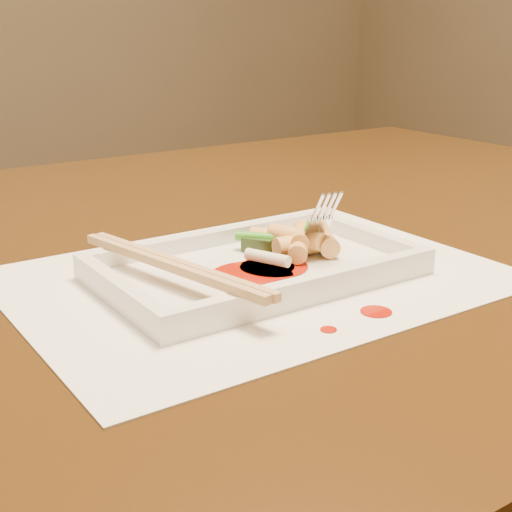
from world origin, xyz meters
TOP-DOWN VIEW (x-y plane):
  - table at (0.00, 0.00)m, footprint 1.40×0.90m
  - placemat at (-0.03, -0.14)m, footprint 0.40×0.30m
  - sauce_splatter_a at (-0.00, -0.25)m, footprint 0.02×0.02m
  - sauce_splatter_b at (-0.05, -0.26)m, footprint 0.01×0.01m
  - plate_base at (-0.03, -0.14)m, footprint 0.26×0.16m
  - plate_rim_far at (-0.03, -0.07)m, footprint 0.26×0.01m
  - plate_rim_near at (-0.03, -0.21)m, footprint 0.26×0.01m
  - plate_rim_left at (-0.16, -0.14)m, footprint 0.01×0.14m
  - plate_rim_right at (0.09, -0.14)m, footprint 0.01×0.14m
  - veg_piece at (0.00, -0.10)m, footprint 0.05×0.04m
  - scallion_white at (-0.03, -0.15)m, footprint 0.03×0.04m
  - scallion_green at (0.01, -0.12)m, footprint 0.07×0.07m
  - chopstick_a at (-0.11, -0.14)m, footprint 0.05×0.21m
  - chopstick_b at (-0.11, -0.14)m, footprint 0.05×0.21m
  - fork at (0.04, -0.12)m, footprint 0.09×0.10m
  - sauce_blob_0 at (-0.05, -0.16)m, footprint 0.07×0.07m
  - sauce_blob_1 at (-0.02, -0.15)m, footprint 0.06×0.06m
  - sauce_blob_2 at (-0.03, -0.15)m, footprint 0.05×0.05m
  - rice_cake_0 at (0.01, -0.11)m, footprint 0.04×0.05m
  - rice_cake_1 at (0.02, -0.14)m, footprint 0.05×0.03m
  - rice_cake_2 at (0.02, -0.13)m, footprint 0.03×0.05m
  - rice_cake_3 at (0.01, -0.14)m, footprint 0.04×0.04m
  - rice_cake_4 at (0.04, -0.14)m, footprint 0.04×0.05m
  - rice_cake_5 at (0.02, -0.13)m, footprint 0.04×0.05m
  - rice_cake_6 at (0.03, -0.12)m, footprint 0.05×0.02m

SIDE VIEW (x-z plane):
  - table at x=0.00m, z-range 0.27..1.02m
  - placemat at x=-0.03m, z-range 0.75..0.75m
  - sauce_splatter_a at x=0.00m, z-range 0.75..0.75m
  - sauce_splatter_b at x=-0.05m, z-range 0.75..0.75m
  - plate_base at x=-0.03m, z-range 0.75..0.76m
  - sauce_blob_0 at x=-0.05m, z-range 0.76..0.76m
  - sauce_blob_1 at x=-0.02m, z-range 0.76..0.76m
  - sauce_blob_2 at x=-0.03m, z-range 0.76..0.76m
  - plate_rim_far at x=-0.03m, z-range 0.76..0.77m
  - plate_rim_near at x=-0.03m, z-range 0.76..0.77m
  - plate_rim_left at x=-0.16m, z-range 0.76..0.77m
  - plate_rim_right at x=0.09m, z-range 0.76..0.77m
  - veg_piece at x=0.00m, z-range 0.76..0.77m
  - rice_cake_0 at x=0.01m, z-range 0.76..0.78m
  - rice_cake_1 at x=0.02m, z-range 0.76..0.78m
  - rice_cake_3 at x=0.01m, z-range 0.76..0.78m
  - rice_cake_4 at x=0.04m, z-range 0.76..0.78m
  - rice_cake_6 at x=0.03m, z-range 0.76..0.78m
  - scallion_white at x=-0.03m, z-range 0.77..0.78m
  - scallion_green at x=0.01m, z-range 0.77..0.78m
  - rice_cake_2 at x=0.02m, z-range 0.77..0.78m
  - rice_cake_5 at x=0.02m, z-range 0.77..0.78m
  - chopstick_a at x=-0.11m, z-range 0.77..0.78m
  - chopstick_b at x=-0.11m, z-range 0.77..0.78m
  - fork at x=0.04m, z-range 0.76..0.90m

